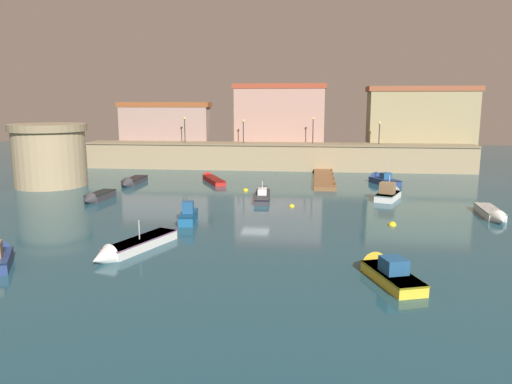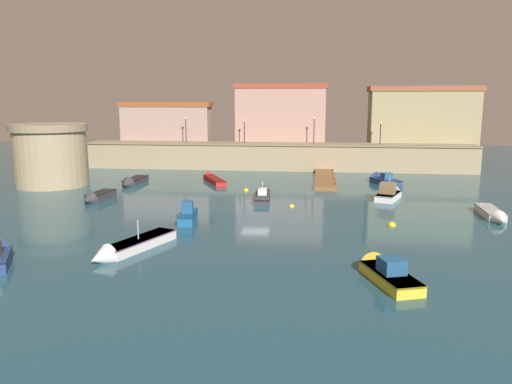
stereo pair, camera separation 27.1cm
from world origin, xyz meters
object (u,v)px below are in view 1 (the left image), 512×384
at_px(moored_boat_2, 385,270).
at_px(moored_boat_6, 97,197).
at_px(mooring_buoy_0, 292,207).
at_px(mooring_buoy_1, 246,191).
at_px(mooring_buoy_2, 392,225).
at_px(moored_boat_1, 132,182).
at_px(quay_lamp_1, 243,127).
at_px(quay_lamp_3, 379,129).
at_px(fortress_tower, 50,155).
at_px(moored_boat_10, 212,179).
at_px(moored_boat_8, 263,194).
at_px(quay_lamp_0, 185,126).
at_px(moored_boat_7, 380,180).
at_px(moored_boat_9, 390,193).
at_px(moored_boat_4, 493,214).
at_px(quay_lamp_2, 313,126).
at_px(moored_boat_0, 189,214).
at_px(moored_boat_5, 130,247).

height_order(moored_boat_2, moored_boat_6, moored_boat_2).
distance_m(mooring_buoy_0, mooring_buoy_1, 9.20).
distance_m(mooring_buoy_0, mooring_buoy_2, 9.98).
relative_size(moored_boat_1, mooring_buoy_2, 9.65).
xyz_separation_m(quay_lamp_1, quay_lamp_3, (18.49, 0.00, -0.12)).
relative_size(fortress_tower, moored_boat_10, 1.18).
height_order(moored_boat_1, moored_boat_8, moored_boat_8).
distance_m(fortress_tower, quay_lamp_1, 25.65).
bearing_deg(quay_lamp_3, moored_boat_8, -123.64).
xyz_separation_m(quay_lamp_0, moored_boat_1, (-2.60, -14.54, -5.69)).
relative_size(fortress_tower, mooring_buoy_0, 16.73).
xyz_separation_m(quay_lamp_3, moored_boat_8, (-13.67, -20.55, -5.37)).
xyz_separation_m(moored_boat_1, moored_boat_6, (0.08, -9.51, 0.06)).
distance_m(moored_boat_7, moored_boat_8, 16.45).
bearing_deg(mooring_buoy_2, moored_boat_8, 137.72).
bearing_deg(moored_boat_9, moored_boat_4, -114.99).
bearing_deg(moored_boat_6, mooring_buoy_0, 93.13).
bearing_deg(moored_boat_10, mooring_buoy_2, -163.45).
height_order(quay_lamp_2, moored_boat_8, quay_lamp_2).
distance_m(quay_lamp_2, moored_boat_4, 31.49).
relative_size(quay_lamp_1, moored_boat_0, 0.70).
distance_m(moored_boat_1, moored_boat_9, 28.64).
bearing_deg(moored_boat_10, moored_boat_5, 154.74).
bearing_deg(moored_boat_9, quay_lamp_2, 42.76).
xyz_separation_m(moored_boat_5, moored_boat_7, (19.25, 29.46, 0.04)).
distance_m(moored_boat_1, moored_boat_5, 26.74).
xyz_separation_m(quay_lamp_1, moored_boat_1, (-10.91, -14.54, -5.51)).
relative_size(quay_lamp_2, moored_boat_6, 0.73).
relative_size(quay_lamp_0, quay_lamp_2, 0.99).
height_order(moored_boat_5, moored_boat_10, moored_boat_5).
height_order(fortress_tower, moored_boat_0, fortress_tower).
xyz_separation_m(quay_lamp_2, moored_boat_6, (-20.44, -24.05, -5.66)).
height_order(moored_boat_1, moored_boat_5, moored_boat_5).
bearing_deg(quay_lamp_3, moored_boat_1, -153.69).
bearing_deg(mooring_buoy_0, moored_boat_6, 178.10).
bearing_deg(moored_boat_10, mooring_buoy_1, -167.04).
bearing_deg(moored_boat_10, moored_boat_0, 159.96).
bearing_deg(moored_boat_1, moored_boat_5, 20.32).
height_order(quay_lamp_0, moored_boat_0, quay_lamp_0).
height_order(quay_lamp_3, moored_boat_0, quay_lamp_3).
distance_m(quay_lamp_0, moored_boat_10, 13.91).
relative_size(moored_boat_6, mooring_buoy_2, 7.86).
distance_m(moored_boat_6, moored_boat_7, 31.62).
bearing_deg(mooring_buoy_1, moored_boat_7, 24.95).
distance_m(moored_boat_9, mooring_buoy_1, 14.86).
relative_size(moored_boat_1, moored_boat_6, 1.23).
bearing_deg(moored_boat_1, moored_boat_6, 0.58).
height_order(moored_boat_0, moored_boat_1, moored_boat_0).
bearing_deg(mooring_buoy_0, moored_boat_7, 56.26).
distance_m(moored_boat_1, mooring_buoy_1, 13.79).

